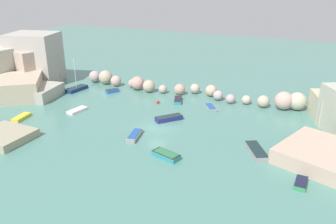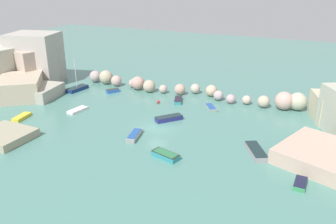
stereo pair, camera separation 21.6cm
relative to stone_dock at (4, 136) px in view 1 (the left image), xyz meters
The scene contains 17 objects.
cove_water 19.33m from the stone_dock, 35.68° to the left, with size 160.00×160.00×0.00m, color slate.
cliff_headland_left 25.18m from the stone_dock, 129.81° to the left, with size 21.64×17.95×9.36m.
rock_breakwater 30.69m from the stone_dock, 56.84° to the left, with size 44.15×4.62×2.80m.
stone_dock is the anchor object (origin of this frame).
channel_buoy 23.12m from the stone_dock, 60.02° to the left, with size 0.51×0.51×0.51m, color red.
moored_boat_0 21.54m from the stone_dock, 41.64° to the left, with size 3.47×3.78×0.66m.
moored_boat_1 26.19m from the stone_dock, 57.19° to the left, with size 2.17×3.30×0.55m.
moored_boat_2 38.43m from the stone_dock, 22.82° to the left, with size 2.64×3.02×0.54m.
moored_boat_3 29.08m from the stone_dock, 46.39° to the left, with size 2.74×3.21×0.54m.
moored_boat_4 6.88m from the stone_dock, 119.43° to the left, with size 1.63×3.20×0.47m.
moored_boat_5 11.90m from the stone_dock, 80.20° to the left, with size 1.74×3.33×0.36m.
moored_boat_6 35.04m from the stone_dock, ahead, with size 1.18×2.38×0.53m.
moored_boat_7 21.79m from the stone_dock, 85.36° to the left, with size 2.09×2.41×0.58m.
moored_boat_8 20.55m from the stone_dock, 103.06° to the left, with size 2.15×4.35×5.79m.
moored_boat_9 20.77m from the stone_dock, 11.86° to the left, with size 3.55×2.20×0.61m.
moored_boat_10 30.87m from the stone_dock, 17.65° to the left, with size 3.40×4.45×0.70m.
moored_boat_11 16.25m from the stone_dock, 26.99° to the left, with size 1.88×3.82×0.60m.
Camera 1 is at (19.46, -38.77, 19.28)m, focal length 37.51 mm.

